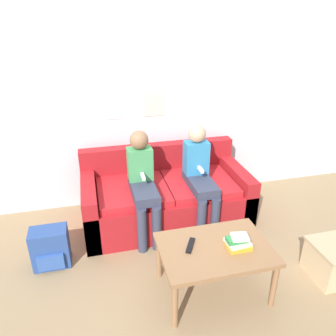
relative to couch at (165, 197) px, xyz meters
name	(u,v)px	position (x,y,z in m)	size (l,w,h in m)	color
ground_plane	(178,248)	(0.00, -0.54, -0.26)	(10.00, 10.00, 0.00)	#937A56
wall_back	(153,90)	(0.00, 0.53, 1.04)	(8.00, 0.06, 2.60)	silver
couch	(165,197)	(0.00, 0.00, 0.00)	(1.71, 0.86, 0.75)	maroon
coffee_table	(215,252)	(0.13, -1.11, 0.12)	(0.85, 0.59, 0.43)	#8E6642
person_left	(143,181)	(-0.27, -0.20, 0.33)	(0.24, 0.58, 1.05)	#33384C
person_right	(200,174)	(0.31, -0.19, 0.33)	(0.24, 0.58, 1.06)	#33384C
tv_remote	(190,245)	(-0.05, -1.05, 0.18)	(0.12, 0.17, 0.02)	black
book_stack	(238,242)	(0.29, -1.16, 0.22)	(0.19, 0.16, 0.12)	gold
storage_box	(335,261)	(1.19, -1.21, -0.10)	(0.41, 0.38, 0.32)	#CCB284
backpack	(50,248)	(-1.15, -0.48, -0.08)	(0.32, 0.23, 0.37)	#284789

